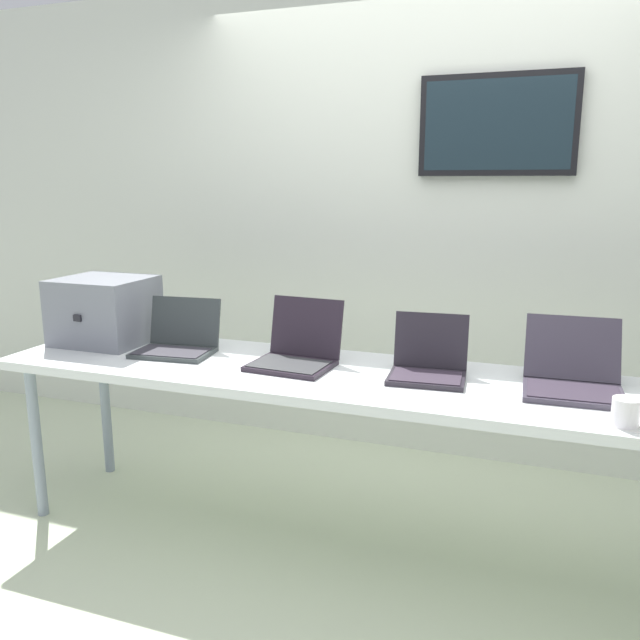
{
  "coord_description": "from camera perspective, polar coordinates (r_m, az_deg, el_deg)",
  "views": [
    {
      "loc": [
        0.67,
        -2.42,
        1.56
      ],
      "look_at": [
        -0.22,
        0.04,
        0.99
      ],
      "focal_mm": 35.8,
      "sensor_mm": 36.0,
      "label": 1
    }
  ],
  "objects": [
    {
      "name": "ground",
      "position": [
        2.97,
        4.0,
        -19.9
      ],
      "size": [
        8.0,
        8.0,
        0.04
      ],
      "primitive_type": "cube",
      "color": "beige"
    },
    {
      "name": "back_wall",
      "position": [
        3.62,
        9.39,
        8.62
      ],
      "size": [
        8.0,
        0.11,
        2.66
      ],
      "color": "silver",
      "rests_on": "ground"
    },
    {
      "name": "workbench",
      "position": [
        2.65,
        4.24,
        -5.97
      ],
      "size": [
        3.26,
        0.7,
        0.78
      ],
      "color": "silver",
      "rests_on": "ground"
    },
    {
      "name": "equipment_box",
      "position": [
        3.3,
        -18.68,
        0.83
      ],
      "size": [
        0.42,
        0.39,
        0.32
      ],
      "color": "slate",
      "rests_on": "workbench"
    },
    {
      "name": "laptop_station_0",
      "position": [
        3.03,
        -12.62,
        -1.81
      ],
      "size": [
        0.37,
        0.32,
        0.24
      ],
      "color": "#353C3C",
      "rests_on": "workbench"
    },
    {
      "name": "laptop_station_1",
      "position": [
        2.76,
        -2.1,
        -2.74
      ],
      "size": [
        0.36,
        0.35,
        0.28
      ],
      "color": "#28202A",
      "rests_on": "workbench"
    },
    {
      "name": "laptop_station_2",
      "position": [
        2.63,
        9.65,
        -3.84
      ],
      "size": [
        0.32,
        0.3,
        0.25
      ],
      "color": "#27222A",
      "rests_on": "workbench"
    },
    {
      "name": "laptop_station_3",
      "position": [
        2.61,
        21.65,
        -4.61
      ],
      "size": [
        0.37,
        0.42,
        0.25
      ],
      "color": "#3A3441",
      "rests_on": "workbench"
    },
    {
      "name": "coffee_mug",
      "position": [
        2.31,
        25.63,
        -7.44
      ],
      "size": [
        0.09,
        0.09,
        0.09
      ],
      "color": "white",
      "rests_on": "workbench"
    }
  ]
}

